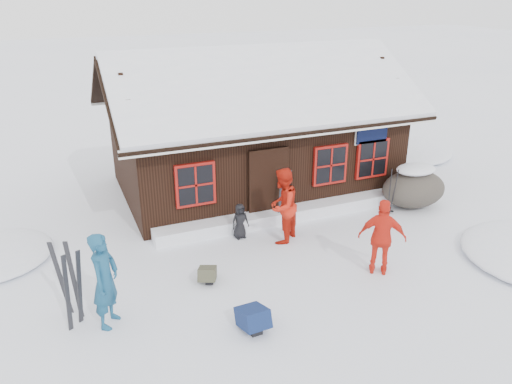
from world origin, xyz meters
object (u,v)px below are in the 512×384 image
backpack_blue (253,321)px  ski_poles (392,193)px  skier_teal (105,280)px  backpack_olive (207,276)px  skier_crouched (240,221)px  boulder (414,187)px  ski_pair_left (74,291)px  skier_orange_left (282,206)px  skier_orange_right (382,237)px

backpack_blue → ski_poles: bearing=27.6°
skier_teal → backpack_blue: size_ratio=2.96×
skier_teal → backpack_olive: 2.40m
skier_crouched → backpack_blue: skier_crouched is taller
boulder → ski_pair_left: 9.71m
skier_orange_left → backpack_blue: size_ratio=2.98×
skier_orange_left → skier_crouched: skier_orange_left is taller
skier_teal → ski_poles: 8.21m
boulder → ski_pair_left: size_ratio=1.22×
skier_orange_left → skier_orange_right: skier_orange_left is taller
skier_orange_left → ski_poles: 3.51m
skier_orange_right → ski_pair_left: bearing=30.1°
skier_teal → boulder: bearing=-43.3°
skier_crouched → backpack_blue: 3.73m
ski_poles → backpack_blue: bearing=-149.5°
skier_crouched → boulder: boulder is taller
boulder → ski_poles: size_ratio=1.39×
skier_orange_right → skier_orange_left: bearing=-22.5°
skier_orange_right → boulder: skier_orange_right is taller
backpack_olive → ski_poles: bearing=36.1°
skier_orange_left → skier_orange_right: bearing=81.2°
skier_orange_left → skier_crouched: 1.18m
skier_orange_right → boulder: 4.14m
skier_orange_right → ski_pair_left: (-6.39, 0.66, -0.15)m
skier_orange_right → skier_crouched: bearing=-14.7°
backpack_blue → backpack_olive: 1.91m
skier_teal → ski_poles: bearing=-43.4°
ski_pair_left → ski_poles: (8.52, 1.81, -0.08)m
skier_orange_right → skier_teal: bearing=31.6°
skier_orange_right → ski_poles: (2.12, 2.47, -0.23)m
skier_orange_right → boulder: size_ratio=0.92×
skier_orange_right → backpack_olive: (-3.67, 1.11, -0.75)m
skier_crouched → backpack_olive: (-1.40, -1.66, -0.33)m
skier_crouched → ski_poles: ski_poles is taller
skier_orange_left → skier_crouched: size_ratio=2.07×
ski_poles → backpack_blue: ski_poles is taller
ski_poles → boulder: bearing=14.8°
skier_teal → backpack_blue: bearing=-84.0°
boulder → backpack_blue: 7.37m
ski_poles → backpack_olive: 5.98m
boulder → backpack_olive: 6.97m
skier_crouched → boulder: size_ratio=0.48×
backpack_olive → skier_crouched: bearing=72.9°
boulder → backpack_olive: size_ratio=3.86×
backpack_blue → skier_orange_left: bearing=53.2°
ski_pair_left → ski_poles: 8.71m
ski_poles → backpack_olive: bearing=-166.9°
skier_orange_left → boulder: size_ratio=1.00×
skier_orange_right → backpack_olive: size_ratio=3.55×
ski_pair_left → ski_poles: bearing=-18.3°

